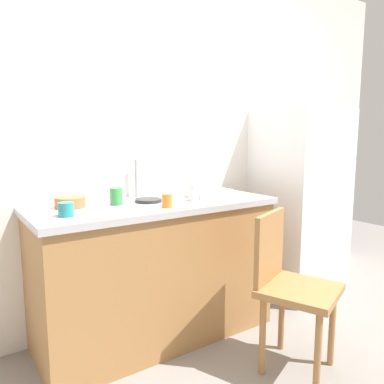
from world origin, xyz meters
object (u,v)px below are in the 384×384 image
at_px(chair, 289,283).
at_px(cup_teal, 66,209).
at_px(terracotta_bowl, 70,202).
at_px(cup_green, 116,196).
at_px(dish_tray, 208,193).
at_px(refrigerator, 299,202).
at_px(cup_orange, 167,201).
at_px(hotplate, 148,200).
at_px(cup_white, 194,192).

distance_m(chair, cup_teal, 1.28).
xyz_separation_m(terracotta_bowl, cup_green, (0.26, -0.07, 0.02)).
relative_size(terracotta_bowl, cup_green, 1.69).
height_order(chair, cup_teal, cup_teal).
height_order(cup_teal, cup_green, cup_green).
height_order(dish_tray, cup_teal, cup_teal).
bearing_deg(dish_tray, chair, -86.71).
bearing_deg(refrigerator, dish_tray, -179.48).
xyz_separation_m(terracotta_bowl, cup_orange, (0.47, -0.32, 0.01)).
bearing_deg(cup_teal, cup_green, 25.76).
height_order(hotplate, cup_teal, cup_teal).
xyz_separation_m(dish_tray, cup_white, (-0.18, -0.08, 0.03)).
xyz_separation_m(cup_teal, cup_green, (0.35, 0.17, 0.02)).
distance_m(chair, cup_orange, 0.84).
bearing_deg(chair, terracotta_bowl, 116.05).
distance_m(terracotta_bowl, cup_teal, 0.26).
height_order(cup_orange, cup_teal, cup_orange).
bearing_deg(cup_green, chair, -48.10).
relative_size(refrigerator, cup_white, 14.27).
bearing_deg(hotplate, terracotta_bowl, 168.82).
distance_m(dish_tray, cup_green, 0.66).
height_order(terracotta_bowl, cup_teal, cup_teal).
bearing_deg(cup_white, terracotta_bowl, 163.74).
distance_m(chair, cup_green, 1.13).
xyz_separation_m(dish_tray, hotplate, (-0.45, 0.04, -0.02)).
distance_m(dish_tray, cup_teal, 1.01).
bearing_deg(dish_tray, hotplate, 174.72).
height_order(cup_white, cup_teal, cup_white).
xyz_separation_m(refrigerator, terracotta_bowl, (-1.87, 0.12, 0.17)).
xyz_separation_m(chair, dish_tray, (-0.04, 0.71, 0.43)).
height_order(chair, hotplate, hotplate).
bearing_deg(cup_white, hotplate, 155.57).
distance_m(terracotta_bowl, cup_orange, 0.57).
height_order(refrigerator, cup_green, refrigerator).
bearing_deg(refrigerator, chair, -141.86).
bearing_deg(hotplate, dish_tray, -5.28).
bearing_deg(refrigerator, terracotta_bowl, 176.18).
bearing_deg(cup_green, terracotta_bowl, 164.89).
relative_size(refrigerator, terracotta_bowl, 8.70).
xyz_separation_m(hotplate, cup_white, (0.27, -0.12, 0.04)).
relative_size(dish_tray, cup_orange, 3.48).
relative_size(dish_tray, hotplate, 1.65).
distance_m(terracotta_bowl, cup_white, 0.77).
distance_m(cup_white, cup_orange, 0.29).
distance_m(terracotta_bowl, hotplate, 0.48).
relative_size(dish_tray, cup_green, 2.69).
height_order(hotplate, cup_white, cup_white).
xyz_separation_m(dish_tray, cup_orange, (-0.44, -0.19, 0.02)).
bearing_deg(dish_tray, cup_green, 174.45).
xyz_separation_m(refrigerator, cup_orange, (-1.40, -0.20, 0.18)).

